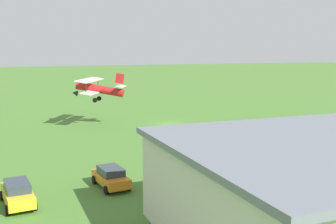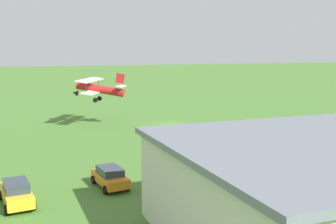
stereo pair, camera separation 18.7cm
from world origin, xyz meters
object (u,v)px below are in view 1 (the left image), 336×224
Objects in this scene: car_orange at (111,177)px; car_yellow at (18,193)px; biplane at (98,88)px; person_watching_takeoff at (193,161)px; person_at_fence_line at (225,150)px.

car_yellow is at bearing 11.80° from car_orange.
person_watching_takeoff is (-3.09, 24.38, -4.23)m from biplane.
car_orange is at bearing 80.20° from biplane.
person_at_fence_line is at bearing -159.15° from car_orange.
car_orange is at bearing 15.33° from person_watching_takeoff.
biplane is at bearing -82.78° from person_watching_takeoff.
person_at_fence_line is at bearing -162.26° from car_yellow.
person_at_fence_line is at bearing -150.61° from person_watching_takeoff.
biplane is 27.20m from car_orange.
car_orange reaches higher than person_watching_takeoff.
car_orange is at bearing 20.85° from person_at_fence_line.
car_orange is 2.71× the size of person_watching_takeoff.
car_yellow is 14.75m from person_watching_takeoff.
person_watching_takeoff is (-14.33, -3.49, -0.07)m from car_yellow.
car_yellow is (11.24, 27.87, -4.16)m from biplane.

